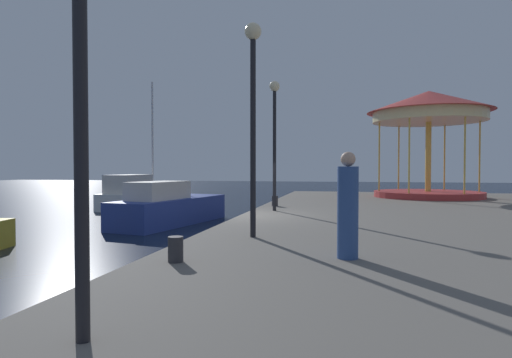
{
  "coord_description": "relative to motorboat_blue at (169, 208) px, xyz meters",
  "views": [
    {
      "loc": [
        3.29,
        -13.21,
        2.27
      ],
      "look_at": [
        -0.04,
        2.41,
        1.87
      ],
      "focal_mm": 30.17,
      "sensor_mm": 36.0,
      "label": 1
    }
  ],
  "objects": [
    {
      "name": "sailboat_white",
      "position": [
        -4.76,
        6.74,
        0.04
      ],
      "size": [
        2.01,
        7.01,
        7.59
      ],
      "color": "white",
      "rests_on": "ground"
    },
    {
      "name": "person_mid_promenade",
      "position": [
        7.05,
        -9.06,
        0.94
      ],
      "size": [
        0.34,
        0.34,
        1.74
      ],
      "color": "#2D4C8C",
      "rests_on": "quay_dock"
    },
    {
      "name": "motorboat_blue",
      "position": [
        0.0,
        0.0,
        0.0
      ],
      "size": [
        2.93,
        6.18,
        1.75
      ],
      "color": "navy",
      "rests_on": "ground"
    },
    {
      "name": "bollard_center",
      "position": [
        4.29,
        0.24,
        0.32
      ],
      "size": [
        0.24,
        0.24,
        0.4
      ],
      "primitive_type": "cylinder",
      "color": "#2D2D33",
      "rests_on": "quay_dock"
    },
    {
      "name": "lamp_post_near_edge",
      "position": [
        4.84,
        -12.97,
        2.95
      ],
      "size": [
        0.36,
        0.36,
        4.1
      ],
      "color": "black",
      "rests_on": "quay_dock"
    },
    {
      "name": "ground_plane",
      "position": [
        3.75,
        -2.99,
        -0.68
      ],
      "size": [
        120.0,
        120.0,
        0.0
      ],
      "primitive_type": "plane",
      "color": "black"
    },
    {
      "name": "bollard_south",
      "position": [
        4.41,
        -9.9,
        0.32
      ],
      "size": [
        0.24,
        0.24,
        0.4
      ],
      "primitive_type": "cylinder",
      "color": "#2D2D33",
      "rests_on": "quay_dock"
    },
    {
      "name": "carousel",
      "position": [
        11.04,
        6.86,
        4.13
      ],
      "size": [
        6.08,
        6.08,
        5.36
      ],
      "color": "#B23333",
      "rests_on": "quay_dock"
    },
    {
      "name": "lamp_post_mid_promenade",
      "position": [
        5.07,
        -7.27,
        3.2
      ],
      "size": [
        0.36,
        0.36,
        4.54
      ],
      "color": "black",
      "rests_on": "quay_dock"
    },
    {
      "name": "quay_dock",
      "position": [
        10.64,
        -2.99,
        -0.28
      ],
      "size": [
        13.77,
        28.51,
        0.8
      ],
      "primitive_type": "cube",
      "color": "slate",
      "rests_on": "ground"
    },
    {
      "name": "lamp_post_far_end",
      "position": [
        4.58,
        -1.57,
        3.16
      ],
      "size": [
        0.36,
        0.36,
        4.47
      ],
      "color": "black",
      "rests_on": "quay_dock"
    }
  ]
}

